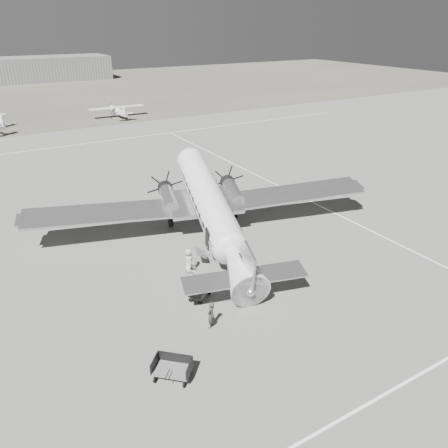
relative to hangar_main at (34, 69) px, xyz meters
The scene contains 13 objects.
ground 120.15m from the hangar_main, 92.39° to the right, with size 260.00×260.00×0.00m, color slate.
taxi_line_near 134.13m from the hangar_main, 92.14° to the right, with size 60.00×0.15×0.01m, color white.
taxi_line_right 120.25m from the hangar_main, 86.66° to the right, with size 0.15×80.00×0.01m, color white.
taxi_line_horizon 80.22m from the hangar_main, 93.58° to the right, with size 90.00×0.15×0.01m, color white.
grass_infield 25.71m from the hangar_main, 101.31° to the right, with size 260.00×90.00×0.01m, color #59574B.
hangar_main is the anchor object (origin of this frame).
dc3_airliner 115.92m from the hangar_main, 92.65° to the right, with size 28.87×20.03×5.50m, color silver, non-canonical shape.
light_plane_right 64.37m from the hangar_main, 86.61° to the right, with size 10.18×8.26×2.11m, color silver, non-canonical shape.
baggage_cart_near 123.01m from the hangar_main, 94.65° to the right, with size 1.54×1.09×0.87m, color #5E5E5E, non-canonical shape.
baggage_cart_far 128.77m from the hangar_main, 96.37° to the right, with size 1.94×1.37×1.10m, color #5E5E5E, non-canonical shape.
ground_crew 125.92m from the hangar_main, 94.89° to the right, with size 0.61×0.40×1.68m, color #303030.
ramp_agent 121.66m from the hangar_main, 94.53° to the right, with size 0.95×0.74×1.95m, color #A9A8A6.
passenger 119.70m from the hangar_main, 94.36° to the right, with size 0.87×0.57×1.79m, color #A8A8A6.
Camera 1 is at (-15.39, -23.28, 15.99)m, focal length 35.00 mm.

